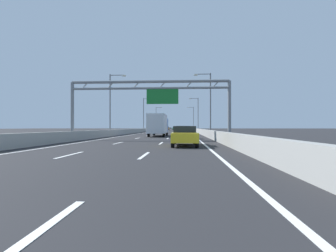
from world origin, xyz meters
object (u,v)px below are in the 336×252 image
(streetlamp_left_mid, at_px, (112,101))
(yellow_car, at_px, (185,135))
(sign_gantry, at_px, (151,94))
(white_car, at_px, (183,129))
(streetlamp_left_distant, at_px, (157,117))
(blue_car, at_px, (183,132))
(black_car, at_px, (161,129))
(streetlamp_right_distant, at_px, (193,117))
(streetlamp_right_mid, at_px, (209,100))
(streetlamp_left_far, at_px, (144,113))
(green_car, at_px, (175,128))
(silver_car, at_px, (165,128))
(streetlamp_right_far, at_px, (197,112))
(orange_car, at_px, (167,128))
(box_truck, at_px, (158,124))

(streetlamp_left_mid, height_order, yellow_car, streetlamp_left_mid)
(sign_gantry, relative_size, white_car, 3.69)
(streetlamp_left_mid, bearing_deg, streetlamp_left_distant, 90.00)
(streetlamp_left_distant, xyz_separation_m, blue_car, (11.02, -75.85, -4.64))
(sign_gantry, bearing_deg, streetlamp_left_distant, 95.60)
(yellow_car, xyz_separation_m, black_car, (-7.55, 64.88, 0.07))
(sign_gantry, bearing_deg, streetlamp_right_distant, 84.66)
(streetlamp_left_mid, height_order, streetlamp_right_mid, same)
(sign_gantry, distance_m, streetlamp_left_far, 45.47)
(streetlamp_left_distant, bearing_deg, blue_car, -81.73)
(streetlamp_right_mid, xyz_separation_m, green_car, (-7.70, 72.98, -4.61))
(streetlamp_left_far, distance_m, silver_car, 25.08)
(green_car, relative_size, black_car, 1.01)
(white_car, bearing_deg, green_car, 95.82)
(streetlamp_right_far, bearing_deg, streetlamp_right_distant, 90.00)
(streetlamp_left_far, height_order, orange_car, streetlamp_left_far)
(streetlamp_right_mid, relative_size, white_car, 2.03)
(sign_gantry, xyz_separation_m, yellow_car, (3.56, -8.72, -4.14))
(yellow_car, height_order, blue_car, blue_car)
(streetlamp_right_far, relative_size, black_car, 2.04)
(black_car, bearing_deg, blue_car, -82.24)
(streetlamp_right_mid, bearing_deg, streetlamp_left_far, 114.29)
(white_car, bearing_deg, streetlamp_right_mid, -83.78)
(streetlamp_left_distant, distance_m, green_car, 10.95)
(streetlamp_left_mid, distance_m, streetlamp_left_far, 33.08)
(streetlamp_left_far, height_order, white_car, streetlamp_left_far)
(streetlamp_right_far, bearing_deg, silver_car, 114.03)
(streetlamp_left_far, distance_m, orange_car, 43.54)
(streetlamp_left_far, xyz_separation_m, white_car, (10.89, 4.03, -4.63))
(white_car, relative_size, box_truck, 0.55)
(yellow_car, bearing_deg, orange_car, 94.43)
(black_car, distance_m, orange_car, 31.79)
(streetlamp_right_far, bearing_deg, orange_car, 104.57)
(green_car, distance_m, orange_car, 4.78)
(white_car, bearing_deg, streetlamp_right_far, -44.86)
(streetlamp_right_far, height_order, white_car, streetlamp_right_far)
(yellow_car, bearing_deg, streetlamp_right_distant, 87.53)
(white_car, bearing_deg, streetlamp_left_far, -159.71)
(black_car, relative_size, silver_car, 0.99)
(streetlamp_left_mid, xyz_separation_m, streetlamp_left_far, (0.00, 33.08, 0.00))
(yellow_car, relative_size, white_car, 0.99)
(sign_gantry, height_order, box_truck, sign_gantry)
(streetlamp_right_distant, bearing_deg, orange_car, 138.13)
(streetlamp_left_mid, height_order, orange_car, streetlamp_left_mid)
(streetlamp_right_mid, height_order, black_car, streetlamp_right_mid)
(streetlamp_left_distant, relative_size, silver_car, 2.02)
(white_car, relative_size, black_car, 1.01)
(yellow_car, distance_m, white_car, 57.57)
(streetlamp_left_far, height_order, streetlamp_right_distant, same)
(sign_gantry, relative_size, silver_car, 3.68)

